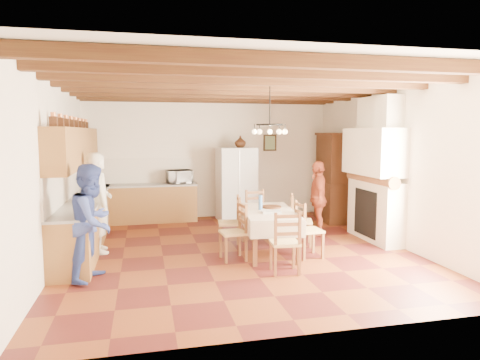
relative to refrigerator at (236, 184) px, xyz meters
name	(u,v)px	position (x,y,z in m)	size (l,w,h in m)	color
floor	(238,252)	(-0.55, -2.69, -0.89)	(6.00, 6.50, 0.02)	#4C1915
ceiling	(238,80)	(-0.55, -2.69, 2.13)	(6.00, 6.50, 0.02)	silver
wall_back	(210,157)	(-0.55, 0.57, 0.62)	(6.00, 0.02, 3.00)	white
wall_front	(308,194)	(-0.55, -5.95, 0.62)	(6.00, 0.02, 3.00)	white
wall_left	(54,171)	(-3.56, -2.69, 0.62)	(0.02, 6.50, 3.00)	white
wall_right	(392,165)	(2.46, -2.69, 0.62)	(0.02, 6.50, 3.00)	white
ceiling_beams	(238,86)	(-0.55, -2.69, 2.03)	(6.00, 6.30, 0.16)	#34180F
lower_cabinets_left	(86,223)	(-3.25, -1.64, -0.45)	(0.60, 4.30, 0.86)	brown
lower_cabinets_back	(147,204)	(-2.10, 0.26, -0.45)	(2.30, 0.60, 0.86)	brown
countertop_left	(85,199)	(-3.25, -1.64, 0.00)	(0.62, 4.30, 0.04)	gray
countertop_back	(147,185)	(-2.10, 0.26, 0.00)	(2.34, 0.62, 0.04)	gray
backsplash_left	(68,182)	(-3.54, -1.64, 0.32)	(0.03, 4.30, 0.60)	#F0E5CD
backsplash_back	(147,170)	(-2.10, 0.54, 0.32)	(2.30, 0.03, 0.60)	#F0E5CD
upper_cabinets	(76,147)	(-3.38, -1.64, 0.97)	(0.35, 4.20, 0.70)	brown
fireplace	(373,170)	(2.17, -2.49, 0.52)	(0.56, 1.60, 2.80)	beige
wall_picture	(270,143)	(1.00, 0.54, 0.97)	(0.34, 0.03, 0.42)	#312516
refrigerator	(236,184)	(0.00, 0.00, 0.00)	(0.88, 0.72, 1.75)	silver
hutch	(332,177)	(2.20, -0.59, 0.18)	(0.49, 1.16, 2.11)	#321A0B
dining_table	(269,215)	(-0.03, -2.86, -0.21)	(1.07, 1.81, 0.75)	beige
chandelier	(270,125)	(-0.03, -2.86, 1.37)	(0.47, 0.47, 0.03)	black
chair_left_near	(233,231)	(-0.74, -3.16, -0.40)	(0.42, 0.40, 0.96)	brown
chair_left_far	(229,222)	(-0.65, -2.40, -0.40)	(0.42, 0.40, 0.96)	brown
chair_right_near	(309,229)	(0.56, -3.28, -0.40)	(0.42, 0.40, 0.96)	brown
chair_right_far	(301,220)	(0.69, -2.54, -0.40)	(0.42, 0.40, 0.96)	brown
chair_end_near	(285,242)	(-0.12, -3.98, -0.40)	(0.42, 0.40, 0.96)	brown
chair_end_far	(258,214)	(0.04, -1.81, -0.40)	(0.42, 0.40, 0.96)	brown
person_man	(100,203)	(-2.94, -2.19, 0.01)	(0.65, 0.42, 1.78)	silver
person_woman_blue	(93,222)	(-2.90, -3.63, -0.04)	(0.82, 0.64, 1.68)	#32438D
person_woman_red	(318,198)	(1.32, -1.85, -0.11)	(0.90, 0.38, 1.54)	#9D3F25
microwave	(179,177)	(-1.34, 0.26, 0.18)	(0.58, 0.39, 0.32)	silver
fridge_vase	(240,142)	(0.10, 0.00, 1.02)	(0.27, 0.27, 0.28)	#321A0B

